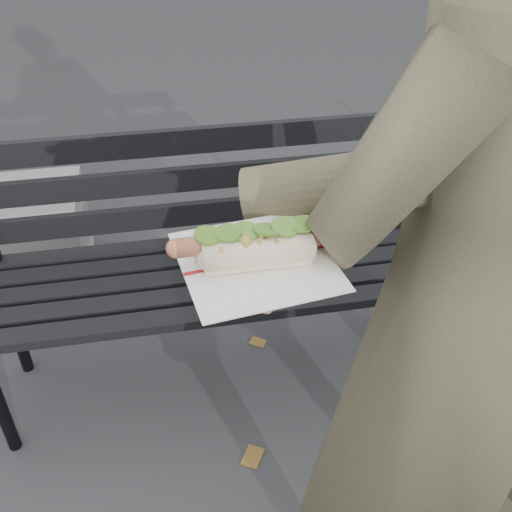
# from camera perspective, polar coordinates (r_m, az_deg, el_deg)

# --- Properties ---
(park_bench) EXTENTS (1.50, 0.44, 0.88)m
(park_bench) POSITION_cam_1_polar(r_m,az_deg,el_deg) (1.89, -5.23, 0.65)
(park_bench) COLOR black
(park_bench) RESTS_ON ground
(person) EXTENTS (0.79, 0.66, 1.86)m
(person) POSITION_cam_1_polar(r_m,az_deg,el_deg) (1.10, 18.85, -5.31)
(person) COLOR #47452F
(person) RESTS_ON ground
(held_hotdog) EXTENTS (0.62, 0.31, 0.20)m
(held_hotdog) POSITION_cam_1_polar(r_m,az_deg,el_deg) (0.84, 11.76, 5.71)
(held_hotdog) COLOR #47452F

